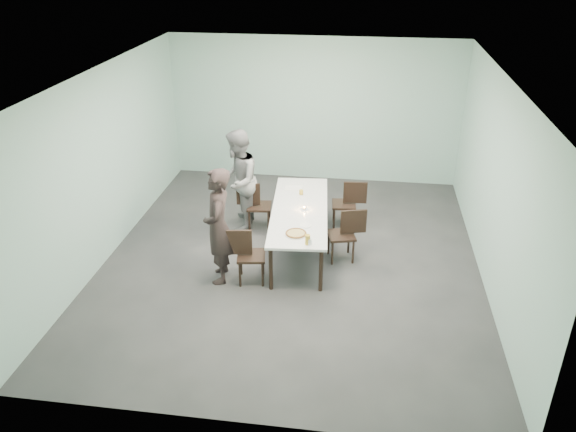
# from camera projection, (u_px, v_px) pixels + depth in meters

# --- Properties ---
(ground) EXTENTS (7.00, 7.00, 0.00)m
(ground) POSITION_uv_depth(u_px,v_px,m) (292.00, 259.00, 9.21)
(ground) COLOR #333335
(ground) RESTS_ON ground
(room_shell) EXTENTS (6.02, 7.02, 3.01)m
(room_shell) POSITION_uv_depth(u_px,v_px,m) (292.00, 142.00, 8.30)
(room_shell) COLOR #A1CBC1
(room_shell) RESTS_ON ground
(table) EXTENTS (1.10, 2.66, 0.75)m
(table) POSITION_uv_depth(u_px,v_px,m) (300.00, 212.00, 9.20)
(table) COLOR white
(table) RESTS_ON ground
(chair_near_left) EXTENTS (0.64, 0.48, 0.87)m
(chair_near_left) POSITION_uv_depth(u_px,v_px,m) (246.00, 252.00, 8.43)
(chair_near_left) COLOR black
(chair_near_left) RESTS_ON ground
(chair_far_left) EXTENTS (0.63, 0.46, 0.87)m
(chair_far_left) POSITION_uv_depth(u_px,v_px,m) (255.00, 203.00, 9.97)
(chair_far_left) COLOR black
(chair_far_left) RESTS_ON ground
(chair_near_right) EXTENTS (0.65, 0.51, 0.87)m
(chair_near_right) POSITION_uv_depth(u_px,v_px,m) (346.00, 231.00, 9.02)
(chair_near_right) COLOR black
(chair_near_right) RESTS_ON ground
(chair_far_right) EXTENTS (0.63, 0.45, 0.87)m
(chair_far_right) POSITION_uv_depth(u_px,v_px,m) (348.00, 201.00, 10.04)
(chair_far_right) COLOR black
(chair_far_right) RESTS_ON ground
(diner_near) EXTENTS (0.55, 0.73, 1.81)m
(diner_near) POSITION_uv_depth(u_px,v_px,m) (218.00, 226.00, 8.30)
(diner_near) COLOR black
(diner_near) RESTS_ON ground
(diner_far) EXTENTS (0.76, 0.94, 1.82)m
(diner_far) POSITION_uv_depth(u_px,v_px,m) (238.00, 181.00, 9.82)
(diner_far) COLOR gray
(diner_far) RESTS_ON ground
(pizza) EXTENTS (0.34, 0.34, 0.04)m
(pizza) POSITION_uv_depth(u_px,v_px,m) (296.00, 233.00, 8.39)
(pizza) COLOR white
(pizza) RESTS_ON table
(side_plate) EXTENTS (0.18, 0.18, 0.01)m
(side_plate) POSITION_uv_depth(u_px,v_px,m) (306.00, 225.00, 8.65)
(side_plate) COLOR white
(side_plate) RESTS_ON table
(beer_glass) EXTENTS (0.08, 0.08, 0.15)m
(beer_glass) POSITION_uv_depth(u_px,v_px,m) (308.00, 240.00, 8.10)
(beer_glass) COLOR gold
(beer_glass) RESTS_ON table
(water_tumbler) EXTENTS (0.08, 0.08, 0.09)m
(water_tumbler) POSITION_uv_depth(u_px,v_px,m) (309.00, 241.00, 8.12)
(water_tumbler) COLOR silver
(water_tumbler) RESTS_ON table
(tealight) EXTENTS (0.06, 0.06, 0.05)m
(tealight) POSITION_uv_depth(u_px,v_px,m) (304.00, 209.00, 9.14)
(tealight) COLOR silver
(tealight) RESTS_ON table
(amber_tumbler) EXTENTS (0.07, 0.07, 0.08)m
(amber_tumbler) POSITION_uv_depth(u_px,v_px,m) (301.00, 192.00, 9.68)
(amber_tumbler) COLOR gold
(amber_tumbler) RESTS_ON table
(menu) EXTENTS (0.32, 0.24, 0.01)m
(menu) POSITION_uv_depth(u_px,v_px,m) (293.00, 188.00, 9.93)
(menu) COLOR silver
(menu) RESTS_ON table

